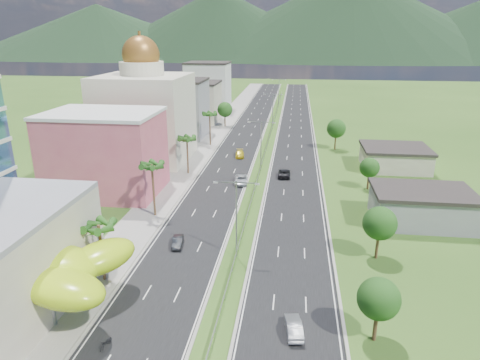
% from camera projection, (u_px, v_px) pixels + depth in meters
% --- Properties ---
extents(ground, '(500.00, 500.00, 0.00)m').
position_uv_depth(ground, '(225.00, 298.00, 49.58)').
color(ground, '#2D5119').
rests_on(ground, ground).
extents(road_left, '(11.00, 260.00, 0.04)m').
position_uv_depth(road_left, '(248.00, 130.00, 134.86)').
color(road_left, black).
rests_on(road_left, ground).
extents(road_right, '(11.00, 260.00, 0.04)m').
position_uv_depth(road_right, '(295.00, 132.00, 133.03)').
color(road_right, black).
rests_on(road_right, ground).
extents(sidewalk_left, '(7.00, 260.00, 0.12)m').
position_uv_depth(sidewalk_left, '(218.00, 129.00, 136.00)').
color(sidewalk_left, gray).
rests_on(sidewalk_left, ground).
extents(median_guardrail, '(0.10, 216.06, 0.76)m').
position_uv_depth(median_guardrail, '(267.00, 143.00, 116.87)').
color(median_guardrail, gray).
rests_on(median_guardrail, ground).
extents(streetlight_median_b, '(6.04, 0.25, 11.00)m').
position_uv_depth(streetlight_median_b, '(236.00, 211.00, 56.76)').
color(streetlight_median_b, gray).
rests_on(streetlight_median_b, ground).
extents(streetlight_median_c, '(6.04, 0.25, 11.00)m').
position_uv_depth(streetlight_median_c, '(261.00, 140.00, 94.25)').
color(streetlight_median_c, gray).
rests_on(streetlight_median_c, ground).
extents(streetlight_median_d, '(6.04, 0.25, 11.00)m').
position_uv_depth(streetlight_median_d, '(273.00, 107.00, 136.44)').
color(streetlight_median_d, gray).
rests_on(streetlight_median_d, ground).
extents(streetlight_median_e, '(6.04, 0.25, 11.00)m').
position_uv_depth(streetlight_median_e, '(279.00, 89.00, 178.62)').
color(streetlight_median_e, gray).
rests_on(streetlight_median_e, ground).
extents(lime_canopy, '(18.00, 15.00, 7.40)m').
position_uv_depth(lime_canopy, '(38.00, 267.00, 46.64)').
color(lime_canopy, '#A4CA13').
rests_on(lime_canopy, ground).
extents(pink_shophouse, '(20.00, 15.00, 15.00)m').
position_uv_depth(pink_shophouse, '(105.00, 154.00, 80.54)').
color(pink_shophouse, '#C04E64').
rests_on(pink_shophouse, ground).
extents(domed_building, '(20.00, 20.00, 28.70)m').
position_uv_depth(domed_building, '(145.00, 113.00, 100.85)').
color(domed_building, beige).
rests_on(domed_building, ground).
extents(midrise_grey, '(16.00, 15.00, 16.00)m').
position_uv_depth(midrise_grey, '(178.00, 109.00, 125.25)').
color(midrise_grey, gray).
rests_on(midrise_grey, ground).
extents(midrise_beige, '(16.00, 15.00, 13.00)m').
position_uv_depth(midrise_beige, '(195.00, 103.00, 146.37)').
color(midrise_beige, '#ACA18E').
rests_on(midrise_beige, ground).
extents(midrise_white, '(16.00, 15.00, 18.00)m').
position_uv_depth(midrise_white, '(208.00, 87.00, 167.11)').
color(midrise_white, silver).
rests_on(midrise_white, ground).
extents(shed_near, '(15.00, 10.00, 5.00)m').
position_uv_depth(shed_near, '(421.00, 208.00, 68.80)').
color(shed_near, gray).
rests_on(shed_near, ground).
extents(shed_far, '(14.00, 12.00, 4.40)m').
position_uv_depth(shed_far, '(395.00, 159.00, 96.77)').
color(shed_far, '#ACA18E').
rests_on(shed_far, ground).
extents(palm_tree_b, '(3.60, 3.60, 8.10)m').
position_uv_depth(palm_tree_b, '(99.00, 228.00, 51.04)').
color(palm_tree_b, '#47301C').
rests_on(palm_tree_b, ground).
extents(palm_tree_c, '(3.60, 3.60, 9.60)m').
position_uv_depth(palm_tree_c, '(152.00, 167.00, 69.32)').
color(palm_tree_c, '#47301C').
rests_on(palm_tree_c, ground).
extents(palm_tree_d, '(3.60, 3.60, 8.60)m').
position_uv_depth(palm_tree_d, '(187.00, 140.00, 91.19)').
color(palm_tree_d, '#47301C').
rests_on(palm_tree_d, ground).
extents(palm_tree_e, '(3.60, 3.60, 9.40)m').
position_uv_depth(palm_tree_e, '(210.00, 115.00, 114.38)').
color(palm_tree_e, '#47301C').
rests_on(palm_tree_e, ground).
extents(leafy_tree_lfar, '(4.90, 4.90, 8.05)m').
position_uv_depth(leafy_tree_lfar, '(225.00, 110.00, 138.71)').
color(leafy_tree_lfar, '#47301C').
rests_on(leafy_tree_lfar, ground).
extents(leafy_tree_ra, '(4.20, 4.20, 6.90)m').
position_uv_depth(leafy_tree_ra, '(379.00, 299.00, 41.39)').
color(leafy_tree_ra, '#47301C').
rests_on(leafy_tree_ra, ground).
extents(leafy_tree_rb, '(4.55, 4.55, 7.47)m').
position_uv_depth(leafy_tree_rb, '(380.00, 223.00, 56.83)').
color(leafy_tree_rb, '#47301C').
rests_on(leafy_tree_rb, ground).
extents(leafy_tree_rc, '(3.85, 3.85, 6.33)m').
position_uv_depth(leafy_tree_rc, '(370.00, 168.00, 82.98)').
color(leafy_tree_rc, '#47301C').
rests_on(leafy_tree_rc, ground).
extents(leafy_tree_rd, '(4.90, 4.90, 8.05)m').
position_uv_depth(leafy_tree_rd, '(336.00, 129.00, 111.19)').
color(leafy_tree_rd, '#47301C').
rests_on(leafy_tree_rd, ground).
extents(mountain_ridge, '(860.00, 140.00, 90.00)m').
position_uv_depth(mountain_ridge, '(346.00, 61.00, 464.12)').
color(mountain_ridge, black).
rests_on(mountain_ridge, ground).
extents(car_dark_left, '(1.92, 4.13, 1.31)m').
position_uv_depth(car_dark_left, '(178.00, 242.00, 61.55)').
color(car_dark_left, black).
rests_on(car_dark_left, road_left).
extents(car_silver_mid_left, '(3.09, 5.77, 1.54)m').
position_uv_depth(car_silver_mid_left, '(241.00, 180.00, 87.14)').
color(car_silver_mid_left, '#B8BBC0').
rests_on(car_silver_mid_left, road_left).
extents(car_yellow_far_left, '(2.69, 5.32, 1.48)m').
position_uv_depth(car_yellow_far_left, '(240.00, 154.00, 105.80)').
color(car_yellow_far_left, gold).
rests_on(car_yellow_far_left, road_left).
extents(car_silver_right, '(2.14, 4.61, 1.46)m').
position_uv_depth(car_silver_right, '(294.00, 327.00, 43.63)').
color(car_silver_right, '#919398').
rests_on(car_silver_right, road_right).
extents(car_dark_far_right, '(2.51, 5.44, 1.51)m').
position_uv_depth(car_dark_far_right, '(284.00, 173.00, 91.36)').
color(car_dark_far_right, black).
rests_on(car_dark_far_right, road_right).
extents(motorcycle, '(0.87, 1.98, 1.22)m').
position_uv_depth(motorcycle, '(106.00, 342.00, 41.67)').
color(motorcycle, black).
rests_on(motorcycle, road_left).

